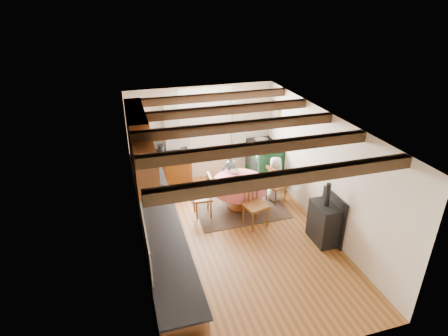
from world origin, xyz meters
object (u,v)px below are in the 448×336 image
object	(u,v)px
cast_iron_stove	(325,213)
child_right	(275,179)
chair_near	(256,204)
chair_left	(202,196)
chair_right	(276,184)
cup	(250,184)
child_far	(230,174)
aga_range	(264,161)
dining_table	(239,194)

from	to	relation	value
cast_iron_stove	child_right	bearing A→B (deg)	98.44
chair_near	chair_left	size ratio (longest dim) A/B	1.10
chair_right	cast_iron_stove	distance (m)	1.66
chair_near	chair_right	xyz separation A→B (m)	(0.80, 0.78, -0.07)
cast_iron_stove	child_right	distance (m)	1.77
chair_near	chair_right	world-z (taller)	chair_near
cup	child_far	bearing A→B (deg)	99.32
chair_left	child_right	xyz separation A→B (m)	(1.76, 0.19, 0.06)
chair_right	cup	distance (m)	0.88
chair_left	aga_range	bearing A→B (deg)	125.64
dining_table	chair_near	xyz separation A→B (m)	(0.08, -0.79, 0.17)
cast_iron_stove	cup	bearing A→B (deg)	128.43
aga_range	cup	size ratio (longest dim) A/B	9.69
chair_left	child_right	bearing A→B (deg)	99.09
child_far	cup	bearing A→B (deg)	84.30
chair_near	child_right	bearing A→B (deg)	33.67
dining_table	cup	size ratio (longest dim) A/B	10.37
cast_iron_stove	cup	world-z (taller)	cast_iron_stove
chair_right	aga_range	distance (m)	1.16
dining_table	chair_right	distance (m)	0.89
child_far	cup	distance (m)	0.98
dining_table	chair_left	bearing A→B (deg)	-174.92
chair_near	child_far	bearing A→B (deg)	80.33
chair_right	cup	xyz separation A→B (m)	(-0.77, -0.33, 0.29)
dining_table	cast_iron_stove	xyz separation A→B (m)	(1.15, -1.64, 0.29)
cup	chair_right	bearing A→B (deg)	23.53
chair_right	cast_iron_stove	xyz separation A→B (m)	(0.26, -1.63, 0.18)
aga_range	chair_right	bearing A→B (deg)	-97.65
aga_range	cast_iron_stove	world-z (taller)	cast_iron_stove
chair_right	cast_iron_stove	bearing A→B (deg)	170.63
chair_near	cup	world-z (taller)	chair_near
chair_left	cast_iron_stove	distance (m)	2.55
cast_iron_stove	cup	size ratio (longest dim) A/B	11.42
chair_near	child_right	size ratio (longest dim) A/B	0.98
chair_left	cup	xyz separation A→B (m)	(0.99, -0.26, 0.27)
child_far	child_right	size ratio (longest dim) A/B	1.03
dining_table	child_right	bearing A→B (deg)	7.22
chair_left	child_far	size ratio (longest dim) A/B	0.87
aga_range	cup	world-z (taller)	aga_range
aga_range	child_right	xyz separation A→B (m)	(-0.15, -1.03, 0.04)
chair_right	child_far	bearing A→B (deg)	37.66
chair_left	child_right	size ratio (longest dim) A/B	0.89
chair_near	aga_range	bearing A→B (deg)	49.23
cup	cast_iron_stove	bearing A→B (deg)	-51.57
aga_range	child_far	xyz separation A→B (m)	(-1.08, -0.54, 0.05)
cup	aga_range	bearing A→B (deg)	58.23
child_far	cup	world-z (taller)	child_far
chair_near	chair_left	bearing A→B (deg)	128.61
aga_range	cast_iron_stove	distance (m)	2.79
chair_left	aga_range	world-z (taller)	aga_range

